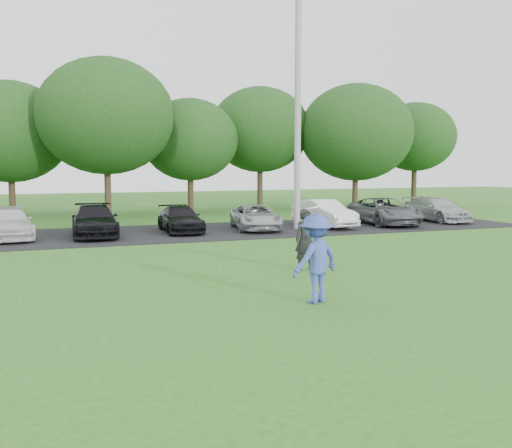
# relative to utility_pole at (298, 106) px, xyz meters

# --- Properties ---
(ground) EXTENTS (100.00, 100.00, 0.00)m
(ground) POSITION_rel_utility_pole_xyz_m (-5.25, -12.45, -5.41)
(ground) COLOR #29671D
(ground) RESTS_ON ground
(parking_lot) EXTENTS (32.00, 6.50, 0.03)m
(parking_lot) POSITION_rel_utility_pole_xyz_m (-5.25, 0.55, -5.40)
(parking_lot) COLOR black
(parking_lot) RESTS_ON ground
(utility_pole) EXTENTS (0.28, 0.28, 10.83)m
(utility_pole) POSITION_rel_utility_pole_xyz_m (0.00, 0.00, 0.00)
(utility_pole) COLOR #9E9D98
(utility_pole) RESTS_ON ground
(frisbee_player) EXTENTS (1.36, 1.05, 2.05)m
(frisbee_player) POSITION_rel_utility_pole_xyz_m (-5.25, -12.52, -4.49)
(frisbee_player) COLOR #3E52B1
(frisbee_player) RESTS_ON ground
(camera_bystander) EXTENTS (0.66, 0.49, 1.67)m
(camera_bystander) POSITION_rel_utility_pole_xyz_m (-3.86, -9.10, -4.58)
(camera_bystander) COLOR black
(camera_bystander) RESTS_ON ground
(parked_cars) EXTENTS (28.19, 4.93, 1.26)m
(parked_cars) POSITION_rel_utility_pole_xyz_m (-4.82, 0.45, -4.79)
(parked_cars) COLOR silver
(parked_cars) RESTS_ON parking_lot
(tree_row) EXTENTS (42.39, 9.85, 8.64)m
(tree_row) POSITION_rel_utility_pole_xyz_m (-3.74, 10.31, -0.51)
(tree_row) COLOR #38281C
(tree_row) RESTS_ON ground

